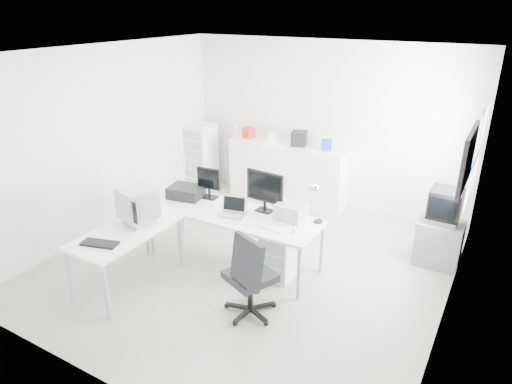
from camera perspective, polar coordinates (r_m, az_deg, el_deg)
The scene contains 30 objects.
floor at distance 6.35m, azimuth -0.91°, elevation -8.97°, with size 5.00×5.00×0.01m, color silver.
ceiling at distance 5.44m, azimuth -1.10°, elevation 17.06°, with size 5.00×5.00×0.01m, color white.
back_wall at distance 7.90m, azimuth 8.46°, elevation 8.24°, with size 5.00×0.02×2.80m, color white.
left_wall at distance 7.30m, azimuth -18.19°, elevation 6.16°, with size 0.02×5.00×2.80m, color white.
right_wall at distance 5.03m, azimuth 24.26°, elevation -2.01°, with size 0.02×5.00×2.80m, color white.
window at distance 6.09m, azimuth 25.81°, elevation 3.86°, with size 0.02×1.20×1.10m, color white, non-canonical shape.
wall_picture at distance 4.96m, azimuth 24.98°, elevation 3.75°, with size 0.04×0.90×0.60m, color black, non-canonical shape.
main_desk at distance 6.23m, azimuth -2.88°, elevation -5.68°, with size 2.40×0.80×0.75m, color white, non-canonical shape.
side_desk at distance 5.98m, azimuth -15.64°, elevation -7.86°, with size 0.70×1.40×0.75m, color white, non-canonical shape.
drawer_pedestal at distance 6.00m, azimuth 3.08°, elevation -7.70°, with size 0.40×0.50×0.60m, color white.
inkjet_printer at distance 6.57m, azimuth -8.74°, elevation 0.02°, with size 0.46×0.36×0.17m, color black.
lcd_monitor_small at distance 6.45m, azimuth -5.90°, elevation 1.12°, with size 0.36×0.20×0.45m, color black, non-canonical shape.
lcd_monitor_large at distance 5.98m, azimuth 1.11°, elevation 0.08°, with size 0.55×0.22×0.57m, color black, non-canonical shape.
laptop at distance 5.92m, azimuth -3.09°, elevation -2.03°, with size 0.34×0.35×0.22m, color #B7B7BA, non-canonical shape.
white_keyboard at distance 5.65m, azimuth 1.79°, elevation -4.44°, with size 0.40×0.12×0.02m, color white.
white_mouse at distance 5.56m, azimuth 4.77°, elevation -4.72°, with size 0.06×0.06×0.06m, color white.
laser_printer at distance 5.86m, azimuth 4.38°, elevation -2.42°, with size 0.36×0.31×0.20m, color #A4A4A4.
desk_lamp at distance 5.75m, azimuth 7.90°, elevation -1.76°, with size 0.15×0.15×0.44m, color silver, non-canonical shape.
crt_monitor at distance 5.86m, azimuth -14.56°, elevation -1.61°, with size 0.42×0.42×0.49m, color #B7B7BA, non-canonical shape.
black_keyboard at distance 5.57m, azimuth -18.95°, elevation -6.10°, with size 0.42×0.17×0.03m, color black.
office_chair at distance 5.16m, azimuth -0.73°, elevation -9.99°, with size 0.63×0.63×1.09m, color #26292B, non-canonical shape.
tv_cabinet at distance 6.69m, azimuth 21.87°, elevation -5.90°, with size 0.58×0.47×0.63m, color slate.
crt_tv at distance 6.47m, azimuth 22.56°, elevation -1.68°, with size 0.50×0.48×0.45m, color black, non-canonical shape.
sideboard at distance 8.13m, azimuth 3.97°, elevation 2.43°, with size 2.12×0.53×1.06m, color white.
clutter_box_a at distance 8.31m, azimuth -0.91°, elevation 7.43°, with size 0.19×0.16×0.19m, color #B52B19.
clutter_box_b at distance 8.08m, azimuth 2.16°, elevation 6.84°, with size 0.15×0.13×0.15m, color white.
clutter_box_c at distance 7.85m, azimuth 5.41°, elevation 6.67°, with size 0.25×0.23×0.25m, color black.
clutter_box_d at distance 7.68m, azimuth 8.80°, elevation 5.83°, with size 0.17×0.15×0.17m, color #1738A1.
clutter_bottle at distance 8.49m, azimuth -2.52°, elevation 7.86°, with size 0.07×0.07×0.22m, color white.
filing_cabinet at distance 8.84m, azimuth -6.75°, elevation 4.54°, with size 0.43×0.51×1.22m, color white.
Camera 1 is at (2.80, -4.64, 3.32)m, focal length 32.00 mm.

